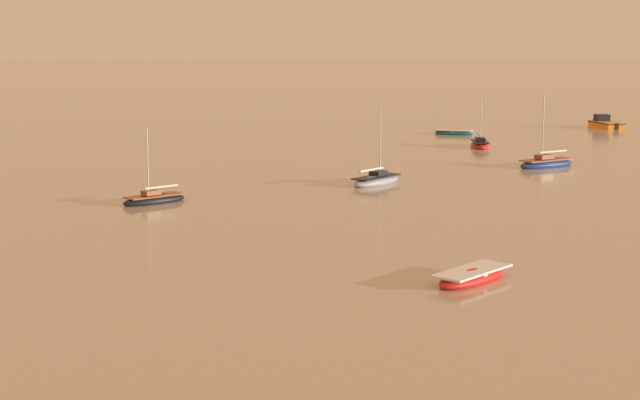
{
  "coord_description": "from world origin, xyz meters",
  "views": [
    {
      "loc": [
        -8.34,
        -17.07,
        10.63
      ],
      "look_at": [
        0.29,
        44.39,
        0.52
      ],
      "focal_mm": 57.22,
      "sensor_mm": 36.0,
      "label": 1
    }
  ],
  "objects_px": {
    "sailboat_moored_1": "(480,144)",
    "motorboat_moored_0": "(603,124)",
    "rowboat_moored_0": "(472,277)",
    "sailboat_moored_0": "(376,180)",
    "sailboat_moored_2": "(546,163)",
    "rowboat_moored_1": "(454,133)",
    "sailboat_moored_3": "(154,199)"
  },
  "relations": [
    {
      "from": "sailboat_moored_1",
      "to": "motorboat_moored_0",
      "type": "bearing_deg",
      "value": 142.96
    },
    {
      "from": "rowboat_moored_0",
      "to": "sailboat_moored_0",
      "type": "bearing_deg",
      "value": 46.13
    },
    {
      "from": "sailboat_moored_2",
      "to": "rowboat_moored_0",
      "type": "bearing_deg",
      "value": 40.78
    },
    {
      "from": "rowboat_moored_1",
      "to": "sailboat_moored_3",
      "type": "relative_size",
      "value": 0.87
    },
    {
      "from": "sailboat_moored_1",
      "to": "rowboat_moored_0",
      "type": "bearing_deg",
      "value": -6.1
    },
    {
      "from": "sailboat_moored_2",
      "to": "sailboat_moored_3",
      "type": "bearing_deg",
      "value": -0.56
    },
    {
      "from": "sailboat_moored_1",
      "to": "sailboat_moored_3",
      "type": "xyz_separation_m",
      "value": [
        -30.18,
        -28.84,
        -0.03
      ]
    },
    {
      "from": "rowboat_moored_0",
      "to": "sailboat_moored_1",
      "type": "height_order",
      "value": "sailboat_moored_1"
    },
    {
      "from": "sailboat_moored_2",
      "to": "motorboat_moored_0",
      "type": "bearing_deg",
      "value": -144.37
    },
    {
      "from": "sailboat_moored_1",
      "to": "sailboat_moored_3",
      "type": "distance_m",
      "value": 41.75
    },
    {
      "from": "sailboat_moored_0",
      "to": "sailboat_moored_1",
      "type": "bearing_deg",
      "value": 13.84
    },
    {
      "from": "sailboat_moored_0",
      "to": "sailboat_moored_2",
      "type": "height_order",
      "value": "sailboat_moored_2"
    },
    {
      "from": "sailboat_moored_1",
      "to": "rowboat_moored_1",
      "type": "distance_m",
      "value": 12.43
    },
    {
      "from": "sailboat_moored_0",
      "to": "motorboat_moored_0",
      "type": "distance_m",
      "value": 53.43
    },
    {
      "from": "sailboat_moored_2",
      "to": "sailboat_moored_0",
      "type": "bearing_deg",
      "value": 1.46
    },
    {
      "from": "sailboat_moored_0",
      "to": "sailboat_moored_3",
      "type": "bearing_deg",
      "value": 158.3
    },
    {
      "from": "rowboat_moored_0",
      "to": "sailboat_moored_3",
      "type": "distance_m",
      "value": 27.09
    },
    {
      "from": "rowboat_moored_1",
      "to": "sailboat_moored_3",
      "type": "xyz_separation_m",
      "value": [
        -31.05,
        -41.25,
        0.04
      ]
    },
    {
      "from": "sailboat_moored_0",
      "to": "sailboat_moored_2",
      "type": "xyz_separation_m",
      "value": [
        15.53,
        7.53,
        0.02
      ]
    },
    {
      "from": "sailboat_moored_2",
      "to": "rowboat_moored_1",
      "type": "bearing_deg",
      "value": -114.04
    },
    {
      "from": "rowboat_moored_1",
      "to": "motorboat_moored_0",
      "type": "distance_m",
      "value": 20.11
    },
    {
      "from": "sailboat_moored_3",
      "to": "motorboat_moored_0",
      "type": "bearing_deg",
      "value": -170.33
    },
    {
      "from": "sailboat_moored_2",
      "to": "sailboat_moored_3",
      "type": "height_order",
      "value": "sailboat_moored_2"
    },
    {
      "from": "rowboat_moored_0",
      "to": "sailboat_moored_3",
      "type": "relative_size",
      "value": 0.89
    },
    {
      "from": "rowboat_moored_0",
      "to": "motorboat_moored_0",
      "type": "bearing_deg",
      "value": 21.79
    },
    {
      "from": "motorboat_moored_0",
      "to": "sailboat_moored_3",
      "type": "bearing_deg",
      "value": 129.4
    },
    {
      "from": "rowboat_moored_0",
      "to": "sailboat_moored_0",
      "type": "relative_size",
      "value": 0.8
    },
    {
      "from": "rowboat_moored_1",
      "to": "rowboat_moored_0",
      "type": "bearing_deg",
      "value": 104.38
    },
    {
      "from": "sailboat_moored_0",
      "to": "motorboat_moored_0",
      "type": "bearing_deg",
      "value": 6.11
    },
    {
      "from": "sailboat_moored_1",
      "to": "sailboat_moored_2",
      "type": "bearing_deg",
      "value": 14.97
    },
    {
      "from": "rowboat_moored_0",
      "to": "rowboat_moored_1",
      "type": "xyz_separation_m",
      "value": [
        16.9,
        64.35,
        -0.02
      ]
    },
    {
      "from": "rowboat_moored_0",
      "to": "sailboat_moored_3",
      "type": "height_order",
      "value": "sailboat_moored_3"
    }
  ]
}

